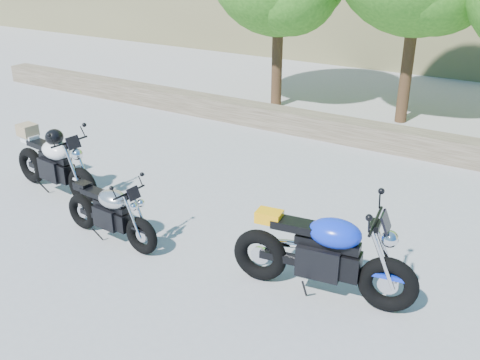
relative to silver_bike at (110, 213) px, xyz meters
name	(u,v)px	position (x,y,z in m)	size (l,w,h in m)	color
ground	(192,248)	(1.14, 0.45, -0.45)	(90.00, 90.00, 0.00)	gray
stone_wall	(338,129)	(1.14, 5.95, -0.20)	(22.00, 0.55, 0.50)	brown
silver_bike	(110,213)	(0.00, 0.00, 0.00)	(1.84, 0.58, 0.92)	black
white_bike	(54,162)	(-2.01, 0.70, 0.15)	(2.19, 0.69, 1.21)	black
blue_bike	(323,255)	(3.19, 0.41, 0.13)	(2.36, 0.74, 1.18)	black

